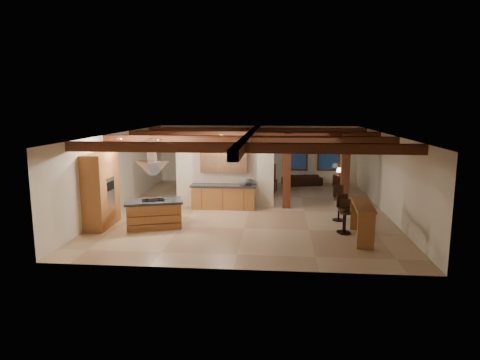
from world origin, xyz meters
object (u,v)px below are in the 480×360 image
at_px(kitchen_island, 154,213).
at_px(dining_table, 251,187).
at_px(bar_counter, 362,215).
at_px(sofa, 302,180).

distance_m(kitchen_island, dining_table, 6.22).
height_order(dining_table, bar_counter, bar_counter).
xyz_separation_m(dining_table, bar_counter, (3.69, -6.26, 0.40)).
relative_size(sofa, bar_counter, 0.91).
distance_m(sofa, bar_counter, 8.71).
bearing_deg(kitchen_island, bar_counter, -6.14).
xyz_separation_m(kitchen_island, sofa, (5.21, 7.91, -0.18)).
relative_size(kitchen_island, sofa, 1.06).
bearing_deg(dining_table, bar_counter, -41.94).
xyz_separation_m(dining_table, sofa, (2.42, 2.35, -0.06)).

